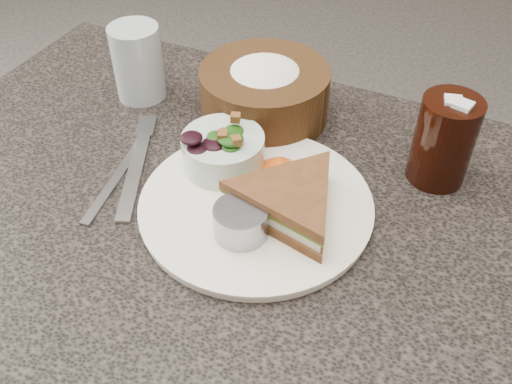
{
  "coord_description": "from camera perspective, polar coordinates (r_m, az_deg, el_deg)",
  "views": [
    {
      "loc": [
        0.25,
        -0.46,
        1.27
      ],
      "look_at": [
        0.03,
        0.02,
        0.78
      ],
      "focal_mm": 40.0,
      "sensor_mm": 36.0,
      "label": 1
    }
  ],
  "objects": [
    {
      "name": "dinner_plate",
      "position": [
        0.74,
        -0.0,
        -1.34
      ],
      "size": [
        0.3,
        0.3,
        0.01
      ],
      "primitive_type": "cylinder",
      "color": "white",
      "rests_on": "dining_table"
    },
    {
      "name": "sandwich",
      "position": [
        0.7,
        3.43,
        -0.96
      ],
      "size": [
        0.21,
        0.21,
        0.05
      ],
      "primitive_type": null,
      "rotation": [
        0.0,
        0.0,
        -0.22
      ],
      "color": "brown",
      "rests_on": "dinner_plate"
    },
    {
      "name": "orange_wedge",
      "position": [
        0.77,
        2.38,
        2.76
      ],
      "size": [
        0.08,
        0.08,
        0.03
      ],
      "primitive_type": "cone",
      "rotation": [
        0.0,
        0.0,
        0.18
      ],
      "color": "orange",
      "rests_on": "dinner_plate"
    },
    {
      "name": "water_glass",
      "position": [
        0.94,
        -11.74,
        12.58
      ],
      "size": [
        0.1,
        0.1,
        0.12
      ],
      "primitive_type": "cylinder",
      "rotation": [
        0.0,
        0.0,
        0.3
      ],
      "color": "#A3B4BE",
      "rests_on": "dining_table"
    },
    {
      "name": "knife",
      "position": [
        0.81,
        -13.49,
        1.82
      ],
      "size": [
        0.05,
        0.2,
        0.0
      ],
      "primitive_type": "cube",
      "rotation": [
        0.0,
        0.0,
        0.16
      ],
      "color": "gray",
      "rests_on": "dining_table"
    },
    {
      "name": "dining_table",
      "position": [
        1.04,
        -2.05,
        -16.59
      ],
      "size": [
        1.0,
        0.7,
        0.75
      ],
      "primitive_type": "cube",
      "color": "black",
      "rests_on": "floor"
    },
    {
      "name": "fork",
      "position": [
        0.81,
        -11.97,
        2.16
      ],
      "size": [
        0.1,
        0.19,
        0.01
      ],
      "primitive_type": "cube",
      "rotation": [
        0.0,
        0.0,
        0.43
      ],
      "color": "#979797",
      "rests_on": "dining_table"
    },
    {
      "name": "bread_basket",
      "position": [
        0.87,
        0.86,
        10.62
      ],
      "size": [
        0.22,
        0.22,
        0.11
      ],
      "primitive_type": null,
      "rotation": [
        0.0,
        0.0,
        -0.11
      ],
      "color": "#482A14",
      "rests_on": "dining_table"
    },
    {
      "name": "dressing_ramekin",
      "position": [
        0.68,
        -1.52,
        -2.97
      ],
      "size": [
        0.08,
        0.08,
        0.04
      ],
      "primitive_type": "cylinder",
      "rotation": [
        0.0,
        0.0,
        0.16
      ],
      "color": "gray",
      "rests_on": "dinner_plate"
    },
    {
      "name": "cola_glass",
      "position": [
        0.79,
        18.36,
        5.25
      ],
      "size": [
        0.09,
        0.09,
        0.14
      ],
      "primitive_type": null,
      "rotation": [
        0.0,
        0.0,
        -0.14
      ],
      "color": "black",
      "rests_on": "dining_table"
    },
    {
      "name": "salad_bowl",
      "position": [
        0.77,
        -3.32,
        4.61
      ],
      "size": [
        0.13,
        0.13,
        0.07
      ],
      "primitive_type": null,
      "rotation": [
        0.0,
        0.0,
        -0.21
      ],
      "color": "silver",
      "rests_on": "dinner_plate"
    }
  ]
}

